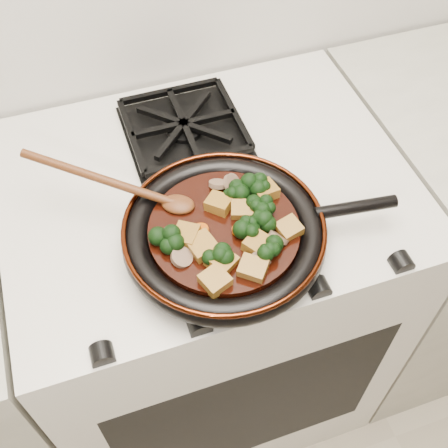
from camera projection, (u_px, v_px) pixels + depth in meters
name	position (u px, v px, depth m)	size (l,w,h in m)	color
stove	(210.00, 302.00, 1.40)	(0.76, 0.60, 0.90)	beige
burner_grate_front	(231.00, 235.00, 0.95)	(0.23, 0.23, 0.03)	black
burner_grate_back	(184.00, 127.00, 1.11)	(0.23, 0.23, 0.03)	black
skillet	(225.00, 233.00, 0.92)	(0.46, 0.33, 0.05)	black
braising_sauce	(224.00, 232.00, 0.91)	(0.25, 0.25, 0.02)	black
tofu_cube_0	(186.00, 236.00, 0.88)	(0.04, 0.04, 0.02)	brown
tofu_cube_1	(215.00, 281.00, 0.83)	(0.04, 0.04, 0.02)	brown
tofu_cube_2	(258.00, 245.00, 0.87)	(0.04, 0.04, 0.02)	brown
tofu_cube_3	(253.00, 269.00, 0.85)	(0.04, 0.03, 0.02)	brown
tofu_cube_4	(222.00, 261.00, 0.85)	(0.04, 0.04, 0.02)	brown
tofu_cube_5	(202.00, 246.00, 0.87)	(0.04, 0.04, 0.02)	brown
tofu_cube_6	(242.00, 210.00, 0.92)	(0.04, 0.03, 0.02)	brown
tofu_cube_7	(264.00, 191.00, 0.94)	(0.04, 0.04, 0.02)	brown
tofu_cube_8	(289.00, 229.00, 0.89)	(0.03, 0.04, 0.02)	brown
tofu_cube_9	(219.00, 204.00, 0.92)	(0.04, 0.03, 0.02)	brown
broccoli_floret_0	(258.00, 223.00, 0.90)	(0.06, 0.06, 0.05)	black
broccoli_floret_1	(232.00, 193.00, 0.94)	(0.06, 0.06, 0.05)	black
broccoli_floret_2	(215.00, 256.00, 0.85)	(0.06, 0.06, 0.06)	black
broccoli_floret_3	(263.00, 207.00, 0.92)	(0.06, 0.06, 0.05)	black
broccoli_floret_4	(250.00, 230.00, 0.89)	(0.06, 0.06, 0.05)	black
broccoli_floret_5	(269.00, 252.00, 0.86)	(0.06, 0.06, 0.05)	black
broccoli_floret_6	(168.00, 241.00, 0.87)	(0.06, 0.06, 0.05)	black
broccoli_floret_7	(259.00, 188.00, 0.94)	(0.06, 0.06, 0.05)	black
carrot_coin_0	(200.00, 231.00, 0.89)	(0.03, 0.03, 0.01)	#A54004
carrot_coin_1	(265.00, 254.00, 0.87)	(0.03, 0.03, 0.01)	#A54004
carrot_coin_2	(240.00, 230.00, 0.89)	(0.03, 0.03, 0.01)	#A54004
carrot_coin_3	(252.00, 229.00, 0.90)	(0.03, 0.03, 0.01)	#A54004
mushroom_slice_0	(182.00, 257.00, 0.86)	(0.03, 0.03, 0.01)	brown
mushroom_slice_1	(232.00, 184.00, 0.95)	(0.04, 0.04, 0.01)	brown
mushroom_slice_2	(218.00, 184.00, 0.95)	(0.03, 0.03, 0.01)	brown
mushroom_slice_3	(279.00, 237.00, 0.88)	(0.03, 0.03, 0.01)	brown
mushroom_slice_4	(260.00, 262.00, 0.85)	(0.04, 0.04, 0.01)	brown
wooden_spoon	(132.00, 189.00, 0.92)	(0.16, 0.11, 0.27)	#4E2710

